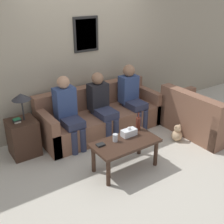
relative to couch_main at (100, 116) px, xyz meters
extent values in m
plane|color=beige|center=(0.00, -0.51, -0.28)|extent=(16.00, 16.00, 0.00)
cube|color=#9E937F|center=(0.00, 0.45, 1.02)|extent=(9.00, 0.06, 2.60)
cube|color=black|center=(0.00, 0.41, 1.42)|extent=(0.48, 0.02, 0.60)
cube|color=silver|center=(0.00, 0.40, 1.42)|extent=(0.40, 0.01, 0.52)
cube|color=brown|center=(0.00, -0.05, -0.08)|extent=(2.25, 0.84, 0.40)
cube|color=brown|center=(0.00, 0.27, 0.32)|extent=(2.25, 0.20, 0.41)
cube|color=brown|center=(-1.05, -0.05, 0.03)|extent=(0.14, 0.84, 0.62)
cube|color=brown|center=(1.05, -0.05, 0.03)|extent=(0.14, 0.84, 0.62)
cube|color=brown|center=(1.50, -1.08, -0.08)|extent=(0.84, 1.31, 0.40)
cube|color=brown|center=(1.17, -1.08, 0.32)|extent=(0.20, 1.31, 0.41)
cube|color=brown|center=(1.50, -0.50, 0.03)|extent=(0.84, 0.14, 0.62)
cube|color=#382319|center=(-0.33, -1.23, 0.15)|extent=(0.97, 0.50, 0.04)
cylinder|color=#382319|center=(-0.76, -1.42, -0.08)|extent=(0.06, 0.06, 0.41)
cylinder|color=#382319|center=(0.09, -1.42, -0.08)|extent=(0.06, 0.06, 0.41)
cylinder|color=#382319|center=(-0.76, -1.03, -0.08)|extent=(0.06, 0.06, 0.41)
cylinder|color=#382319|center=(0.09, -1.03, -0.08)|extent=(0.06, 0.06, 0.41)
cube|color=#382319|center=(-1.42, -0.01, 0.01)|extent=(0.43, 0.43, 0.59)
cylinder|color=#262628|center=(-1.37, -0.01, 0.48)|extent=(0.02, 0.02, 0.35)
cone|color=#2D2D33|center=(-1.37, -0.01, 0.69)|extent=(0.29, 0.29, 0.10)
cube|color=beige|center=(-1.49, -0.03, 0.32)|extent=(0.10, 0.10, 0.02)
cube|color=black|center=(-1.49, -0.03, 0.34)|extent=(0.12, 0.08, 0.02)
cube|color=#237547|center=(-1.49, -0.03, 0.36)|extent=(0.11, 0.08, 0.02)
cylinder|color=#562319|center=(0.05, -1.04, 0.27)|extent=(0.07, 0.07, 0.20)
cylinder|color=#562319|center=(0.05, -1.04, 0.41)|extent=(0.03, 0.03, 0.08)
cylinder|color=silver|center=(-0.45, -1.14, 0.22)|extent=(0.07, 0.07, 0.11)
cube|color=black|center=(-0.68, -1.12, 0.18)|extent=(0.11, 0.08, 0.02)
cube|color=silver|center=(-0.19, -1.11, 0.22)|extent=(0.23, 0.12, 0.10)
sphere|color=white|center=(-0.19, -1.11, 0.29)|extent=(0.05, 0.05, 0.05)
cube|color=#2D334C|center=(-0.69, -0.25, 0.17)|extent=(0.31, 0.42, 0.14)
cylinder|color=#2D334C|center=(-0.77, -0.46, -0.08)|extent=(0.11, 0.11, 0.40)
cylinder|color=#2D334C|center=(-0.62, -0.46, -0.08)|extent=(0.11, 0.11, 0.40)
cube|color=#33477A|center=(-0.69, -0.04, 0.44)|extent=(0.34, 0.22, 0.54)
sphere|color=tan|center=(-0.69, -0.04, 0.80)|extent=(0.20, 0.20, 0.20)
cube|color=#2D334C|center=(-0.05, -0.25, 0.17)|extent=(0.31, 0.45, 0.14)
cylinder|color=#2D334C|center=(-0.13, -0.47, -0.08)|extent=(0.11, 0.11, 0.40)
cylinder|color=#2D334C|center=(0.03, -0.47, -0.08)|extent=(0.11, 0.11, 0.40)
cube|color=black|center=(-0.05, -0.03, 0.41)|extent=(0.34, 0.22, 0.48)
sphere|color=#8C664C|center=(-0.05, -0.03, 0.74)|extent=(0.21, 0.21, 0.21)
cube|color=#2D334C|center=(0.61, -0.25, 0.17)|extent=(0.31, 0.42, 0.14)
cylinder|color=#2D334C|center=(0.54, -0.46, -0.08)|extent=(0.11, 0.11, 0.40)
cylinder|color=#2D334C|center=(0.69, -0.46, -0.08)|extent=(0.11, 0.11, 0.40)
cube|color=#33477A|center=(0.61, -0.04, 0.42)|extent=(0.34, 0.22, 0.51)
sphere|color=#8C664C|center=(0.61, -0.04, 0.78)|extent=(0.22, 0.22, 0.22)
sphere|color=tan|center=(0.90, -1.08, -0.19)|extent=(0.19, 0.19, 0.19)
sphere|color=tan|center=(0.90, -1.08, -0.05)|extent=(0.12, 0.12, 0.12)
sphere|color=tan|center=(0.86, -1.08, -0.01)|extent=(0.04, 0.04, 0.04)
sphere|color=tan|center=(0.94, -1.08, -0.01)|extent=(0.04, 0.04, 0.04)
sphere|color=beige|center=(0.90, -1.13, -0.06)|extent=(0.05, 0.05, 0.05)
camera|label=1|loc=(-2.44, -3.98, 2.19)|focal=45.00mm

